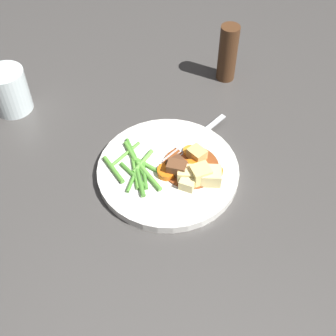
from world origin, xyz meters
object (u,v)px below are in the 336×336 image
object	(u,v)px
potato_chunk_2	(187,174)
potato_chunk_3	(188,183)
fork	(193,140)
carrot_slice_0	(190,167)
dinner_plate	(168,171)
carrot_slice_1	(190,151)
carrot_slice_3	(216,171)
water_glass	(9,91)
potato_chunk_1	(200,174)
potato_chunk_4	(211,176)
carrot_slice_2	(168,172)
meat_chunk_0	(177,165)
pepper_mill	(228,53)
potato_chunk_0	(197,154)
meat_chunk_1	(177,169)

from	to	relation	value
potato_chunk_2	potato_chunk_3	xyz separation A→B (m)	(0.00, -0.02, -0.00)
potato_chunk_3	fork	distance (m)	0.11
carrot_slice_0	potato_chunk_2	world-z (taller)	potato_chunk_2
dinner_plate	potato_chunk_2	world-z (taller)	potato_chunk_2
carrot_slice_1	potato_chunk_3	size ratio (longest dim) A/B	0.95
carrot_slice_3	potato_chunk_3	xyz separation A→B (m)	(-0.05, -0.04, 0.01)
water_glass	potato_chunk_1	bearing A→B (deg)	-21.27
potato_chunk_4	carrot_slice_3	bearing A→B (deg)	70.13
carrot_slice_2	meat_chunk_0	distance (m)	0.02
potato_chunk_4	meat_chunk_0	xyz separation A→B (m)	(-0.06, 0.02, -0.00)
pepper_mill	potato_chunk_1	bearing A→B (deg)	-95.27
potato_chunk_0	potato_chunk_1	world-z (taller)	potato_chunk_1
dinner_plate	carrot_slice_2	distance (m)	0.02
carrot_slice_0	meat_chunk_1	world-z (taller)	meat_chunk_1
carrot_slice_1	potato_chunk_2	distance (m)	0.06
carrot_slice_3	potato_chunk_1	xyz separation A→B (m)	(-0.03, -0.02, 0.01)
potato_chunk_0	fork	xyz separation A→B (m)	(-0.01, 0.05, -0.01)
potato_chunk_2	meat_chunk_0	distance (m)	0.03
carrot_slice_1	meat_chunk_0	bearing A→B (deg)	-116.25
carrot_slice_0	water_glass	distance (m)	0.41
carrot_slice_0	potato_chunk_4	xyz separation A→B (m)	(0.04, -0.02, 0.01)
carrot_slice_0	fork	bearing A→B (deg)	91.41
carrot_slice_1	carrot_slice_2	world-z (taller)	carrot_slice_2
carrot_slice_0	fork	world-z (taller)	carrot_slice_0
fork	potato_chunk_3	bearing A→B (deg)	-89.45
potato_chunk_2	pepper_mill	size ratio (longest dim) A/B	0.26
potato_chunk_4	fork	size ratio (longest dim) A/B	0.23
meat_chunk_0	carrot_slice_2	bearing A→B (deg)	-132.46
carrot_slice_0	potato_chunk_1	distance (m)	0.03
potato_chunk_4	meat_chunk_0	world-z (taller)	potato_chunk_4
carrot_slice_1	potato_chunk_2	size ratio (longest dim) A/B	0.77
meat_chunk_0	water_glass	xyz separation A→B (m)	(-0.36, 0.14, 0.02)
potato_chunk_1	pepper_mill	distance (m)	0.32
potato_chunk_1	meat_chunk_1	xyz separation A→B (m)	(-0.04, 0.01, -0.00)
carrot_slice_2	pepper_mill	bearing A→B (deg)	74.14
carrot_slice_0	carrot_slice_2	xyz separation A→B (m)	(-0.04, -0.02, -0.00)
carrot_slice_0	potato_chunk_1	bearing A→B (deg)	-50.29
dinner_plate	water_glass	xyz separation A→B (m)	(-0.35, 0.14, 0.04)
carrot_slice_3	potato_chunk_0	xyz separation A→B (m)	(-0.04, 0.03, 0.01)
carrot_slice_2	potato_chunk_0	distance (m)	0.07
carrot_slice_0	meat_chunk_0	xyz separation A→B (m)	(-0.02, -0.00, 0.00)
potato_chunk_3	meat_chunk_1	xyz separation A→B (m)	(-0.02, 0.02, 0.00)
potato_chunk_3	potato_chunk_0	bearing A→B (deg)	81.75
meat_chunk_1	pepper_mill	world-z (taller)	pepper_mill
dinner_plate	potato_chunk_4	bearing A→B (deg)	-13.67
water_glass	carrot_slice_2	bearing A→B (deg)	-23.61
carrot_slice_2	meat_chunk_1	xyz separation A→B (m)	(0.02, 0.00, 0.01)
carrot_slice_3	pepper_mill	xyz separation A→B (m)	(0.00, 0.30, 0.04)
potato_chunk_1	meat_chunk_1	distance (m)	0.04
carrot_slice_2	potato_chunk_1	distance (m)	0.06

